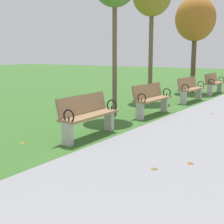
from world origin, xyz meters
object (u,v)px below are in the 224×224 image
at_px(park_bench_6, 214,83).
at_px(tree_4, 195,20).
at_px(park_bench_5, 190,89).
at_px(park_bench_4, 152,99).
at_px(park_bench_3, 88,115).

relative_size(park_bench_6, tree_4, 0.37).
distance_m(park_bench_6, tree_4, 3.00).
bearing_deg(tree_4, park_bench_5, -71.34).
bearing_deg(park_bench_4, park_bench_6, 90.00).
bearing_deg(park_bench_6, park_bench_3, -90.00).
bearing_deg(park_bench_4, park_bench_5, 90.00).
distance_m(park_bench_3, tree_4, 9.65).
distance_m(park_bench_3, park_bench_6, 9.05).
bearing_deg(tree_4, park_bench_3, -83.55).
height_order(park_bench_3, park_bench_6, same).
bearing_deg(park_bench_4, tree_4, 99.47).
bearing_deg(tree_4, park_bench_6, -7.00).
height_order(park_bench_3, park_bench_5, same).
distance_m(park_bench_3, park_bench_5, 6.11).
relative_size(park_bench_3, park_bench_5, 1.00).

